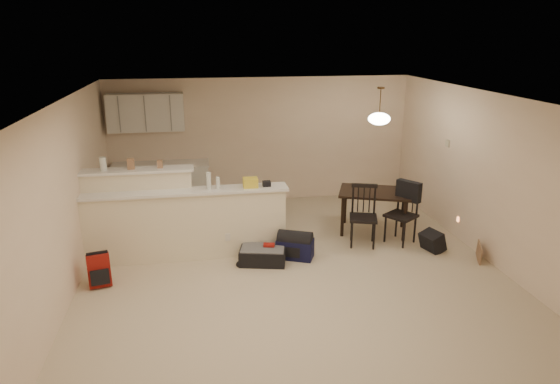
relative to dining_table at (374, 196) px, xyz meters
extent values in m
plane|color=beige|center=(-1.67, -1.43, -0.65)|extent=(7.00, 7.00, 0.00)
plane|color=white|center=(-1.67, -1.43, 1.85)|extent=(7.00, 7.00, 0.00)
cube|color=beige|center=(-1.67, 2.07, 0.60)|extent=(6.00, 0.02, 2.50)
cube|color=beige|center=(-1.67, -4.93, 0.60)|extent=(6.00, 0.02, 2.50)
cube|color=beige|center=(-4.67, -1.43, 0.60)|extent=(0.02, 7.00, 2.50)
cube|color=beige|center=(1.33, -1.43, 0.60)|extent=(0.02, 7.00, 2.50)
cube|color=#F5E9C6|center=(-3.17, -0.53, -0.12)|extent=(3.00, 0.28, 1.05)
cube|color=white|center=(-3.17, -0.53, 0.42)|extent=(3.08, 0.38, 0.04)
cube|color=#F5E9C6|center=(-3.87, -0.31, 0.03)|extent=(1.60, 0.24, 1.35)
cube|color=white|center=(-3.87, -0.31, 0.72)|extent=(1.68, 0.34, 0.04)
cube|color=white|center=(-3.87, 1.89, 1.25)|extent=(1.40, 0.34, 0.70)
cube|color=white|center=(-3.67, 1.76, -0.20)|extent=(1.80, 0.60, 0.90)
cube|color=beige|center=(1.31, 0.12, 0.85)|extent=(0.02, 0.12, 0.12)
cylinder|color=silver|center=(-4.33, -0.31, 0.84)|extent=(0.10, 0.10, 0.20)
cube|color=#9B7150|center=(-3.94, -0.31, 0.82)|extent=(0.10, 0.07, 0.16)
cube|color=#9B7150|center=(-3.52, -0.31, 0.80)|extent=(0.08, 0.06, 0.12)
cylinder|color=silver|center=(-2.82, -0.53, 0.57)|extent=(0.07, 0.07, 0.26)
cylinder|color=silver|center=(-2.68, -0.53, 0.53)|extent=(0.06, 0.06, 0.18)
cube|color=#9B7150|center=(-2.19, -0.53, 0.51)|extent=(0.22, 0.18, 0.14)
cube|color=#9B7150|center=(-1.94, -0.53, 0.48)|extent=(0.12, 0.10, 0.08)
cube|color=black|center=(0.00, 0.00, 0.07)|extent=(1.39, 1.16, 0.04)
cylinder|color=black|center=(-0.59, -0.11, -0.30)|extent=(0.06, 0.06, 0.70)
cylinder|color=black|center=(0.37, -0.48, -0.30)|extent=(0.06, 0.06, 0.70)
cylinder|color=black|center=(-0.37, 0.48, -0.30)|extent=(0.06, 0.06, 0.70)
cylinder|color=black|center=(0.59, 0.11, -0.30)|extent=(0.06, 0.06, 0.70)
cylinder|color=brown|center=(0.00, 0.00, 1.60)|extent=(0.02, 0.02, 0.50)
cylinder|color=brown|center=(0.00, 0.00, 1.83)|extent=(0.12, 0.12, 0.03)
ellipsoid|color=white|center=(0.00, 0.00, 1.33)|extent=(0.36, 0.36, 0.20)
cube|color=black|center=(-2.06, -0.91, -0.53)|extent=(0.76, 0.59, 0.23)
cube|color=maroon|center=(-4.37, -1.23, -0.43)|extent=(0.33, 0.25, 0.45)
cube|color=#111337|center=(-1.55, -0.82, -0.50)|extent=(0.62, 0.50, 0.30)
cube|color=black|center=(0.66, -0.93, -0.50)|extent=(0.33, 0.40, 0.30)
cube|color=#9B7150|center=(1.18, -1.42, -0.51)|extent=(0.15, 0.34, 0.27)
camera|label=1|loc=(-2.97, -7.73, 2.68)|focal=32.00mm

